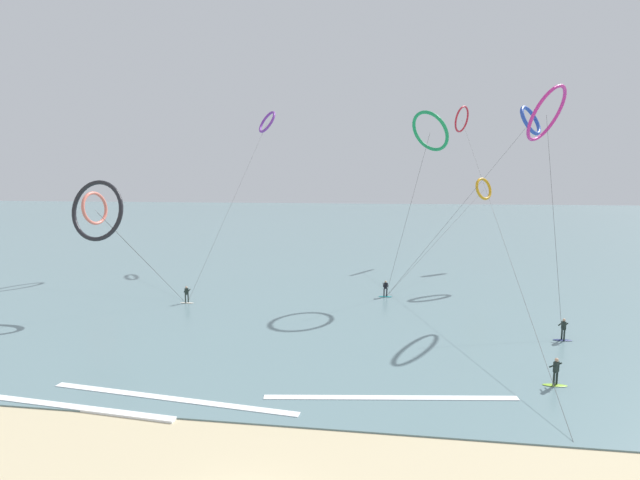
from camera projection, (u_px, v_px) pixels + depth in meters
sea_water at (363, 224)px, 120.88m from camera, size 400.00×200.00×0.08m
surfer_teal at (385, 290)px, 47.07m from camera, size 1.40×0.59×1.70m
surfer_navy at (563, 331)px, 34.40m from camera, size 1.40×0.64×1.70m
surfer_ivory at (187, 296)px, 44.70m from camera, size 1.40×0.73×1.70m
surfer_lime at (556, 374)px, 26.90m from camera, size 1.40×0.72×1.70m
kite_amber at (483, 189)px, 62.98m from camera, size 14.91×20.94×12.32m
kite_coral at (95, 208)px, 55.64m from camera, size 16.53×12.16×10.62m
kite_emerald at (430, 131)px, 47.66m from camera, size 6.84×6.06×19.11m
kite_cobalt at (530, 121)px, 56.29m from camera, size 19.55×16.56×21.15m
kite_crimson at (462, 120)px, 69.76m from camera, size 4.47×55.06×23.11m
kite_magenta at (547, 114)px, 41.92m from camera, size 5.52×13.17×20.54m
kite_violet at (267, 122)px, 66.76m from camera, size 4.01×27.54×21.97m
kite_charcoal at (97, 211)px, 41.40m from camera, size 9.67×4.31×12.06m
wave_crest_near at (61, 406)px, 24.64m from camera, size 13.44×1.64×0.12m
wave_crest_mid at (171, 399)px, 25.38m from camera, size 14.81×2.05×0.12m
wave_crest_far at (391, 398)px, 25.48m from camera, size 14.08×2.25×0.12m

